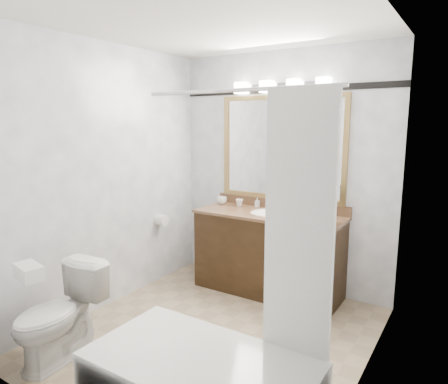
{
  "coord_description": "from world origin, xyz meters",
  "views": [
    {
      "loc": [
        1.76,
        -2.59,
        1.76
      ],
      "look_at": [
        -0.12,
        0.35,
        1.16
      ],
      "focal_mm": 32.0,
      "sensor_mm": 36.0,
      "label": 1
    }
  ],
  "objects": [
    {
      "name": "soap_bottle_a",
      "position": [
        -0.25,
        1.23,
        0.9
      ],
      "size": [
        0.05,
        0.05,
        0.1
      ],
      "primitive_type": "imported",
      "rotation": [
        0.0,
        0.0,
        0.14
      ],
      "color": "white",
      "rests_on": "vanity"
    },
    {
      "name": "bathtub",
      "position": [
        0.55,
        -0.9,
        0.28
      ],
      "size": [
        1.3,
        0.75,
        1.96
      ],
      "color": "white",
      "rests_on": "ground"
    },
    {
      "name": "coffee_maker",
      "position": [
        0.62,
        0.96,
        1.01
      ],
      "size": [
        0.17,
        0.21,
        0.32
      ],
      "rotation": [
        0.0,
        0.0,
        0.27
      ],
      "color": "black",
      "rests_on": "vanity"
    },
    {
      "name": "soap_bar",
      "position": [
        -0.03,
        1.13,
        0.86
      ],
      "size": [
        0.08,
        0.05,
        0.02
      ],
      "primitive_type": "cube",
      "rotation": [
        0.0,
        0.0,
        0.06
      ],
      "color": "beige",
      "rests_on": "vanity"
    },
    {
      "name": "cup_right",
      "position": [
        -0.44,
        1.17,
        0.89
      ],
      "size": [
        0.09,
        0.09,
        0.08
      ],
      "primitive_type": "imported",
      "rotation": [
        0.0,
        0.0,
        -0.08
      ],
      "color": "white",
      "rests_on": "vanity"
    },
    {
      "name": "tissue_box",
      "position": [
        -0.77,
        -1.12,
        0.76
      ],
      "size": [
        0.26,
        0.18,
        0.1
      ],
      "primitive_type": "cube",
      "rotation": [
        0.0,
        0.0,
        -0.19
      ],
      "color": "white",
      "rests_on": "toilet"
    },
    {
      "name": "accent_stripe",
      "position": [
        0.0,
        1.29,
        2.1
      ],
      "size": [
        2.4,
        0.01,
        0.06
      ],
      "primitive_type": "cube",
      "color": "black",
      "rests_on": "room"
    },
    {
      "name": "tp_roll",
      "position": [
        -1.14,
        0.66,
        0.7
      ],
      "size": [
        0.11,
        0.12,
        0.12
      ],
      "primitive_type": "cylinder",
      "rotation": [
        0.0,
        1.57,
        0.0
      ],
      "color": "white",
      "rests_on": "room"
    },
    {
      "name": "vanity",
      "position": [
        0.0,
        1.02,
        0.44
      ],
      "size": [
        1.53,
        0.58,
        0.97
      ],
      "color": "black",
      "rests_on": "ground"
    },
    {
      "name": "cup_left",
      "position": [
        -0.66,
        1.15,
        0.89
      ],
      "size": [
        0.14,
        0.14,
        0.09
      ],
      "primitive_type": "imported",
      "rotation": [
        0.0,
        0.0,
        -0.37
      ],
      "color": "white",
      "rests_on": "vanity"
    },
    {
      "name": "toilet",
      "position": [
        -0.77,
        -0.92,
        0.35
      ],
      "size": [
        0.44,
        0.72,
        0.71
      ],
      "primitive_type": "imported",
      "rotation": [
        0.0,
        0.0,
        0.06
      ],
      "color": "white",
      "rests_on": "ground"
    },
    {
      "name": "mirror",
      "position": [
        0.0,
        1.28,
        1.5
      ],
      "size": [
        1.4,
        0.04,
        1.1
      ],
      "color": "#A08148",
      "rests_on": "room"
    },
    {
      "name": "vanity_light_bar",
      "position": [
        0.0,
        1.23,
        2.13
      ],
      "size": [
        1.02,
        0.14,
        0.12
      ],
      "color": "silver",
      "rests_on": "room"
    },
    {
      "name": "room",
      "position": [
        0.0,
        0.0,
        1.25
      ],
      "size": [
        2.42,
        2.62,
        2.52
      ],
      "color": "tan",
      "rests_on": "ground"
    },
    {
      "name": "soap_bottle_b",
      "position": [
        0.1,
        1.15,
        0.89
      ],
      "size": [
        0.07,
        0.07,
        0.07
      ],
      "primitive_type": "imported",
      "rotation": [
        0.0,
        0.0,
        -0.35
      ],
      "color": "white",
      "rests_on": "vanity"
    }
  ]
}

